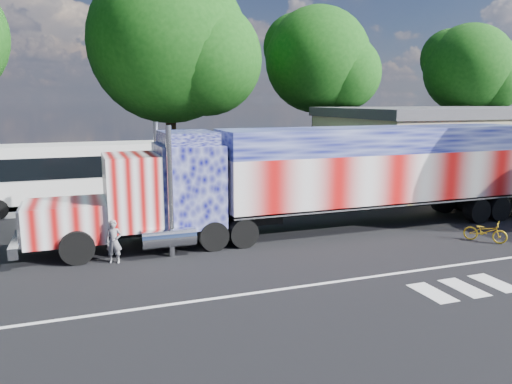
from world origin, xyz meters
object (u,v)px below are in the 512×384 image
object	(u,v)px
coach_bus	(91,175)
tree_n_mid	(171,44)
semi_truck	(324,175)
bicycle	(485,231)
tree_ne_a	(320,61)
tree_far_ne	(470,70)
woman	(114,242)

from	to	relation	value
coach_bus	tree_n_mid	bearing A→B (deg)	48.58
semi_truck	bicycle	xyz separation A→B (m)	(5.39, -3.88, -2.05)
semi_truck	tree_ne_a	bearing A→B (deg)	63.96
coach_bus	tree_far_ne	xyz separation A→B (m)	(30.67, 6.43, 6.40)
bicycle	tree_n_mid	bearing A→B (deg)	77.57
woman	tree_far_ne	world-z (taller)	tree_far_ne
woman	bicycle	distance (m)	14.61
tree_ne_a	bicycle	bearing A→B (deg)	-97.05
woman	tree_n_mid	xyz separation A→B (m)	(5.32, 16.42, 8.56)
bicycle	tree_far_ne	distance (m)	25.79
coach_bus	bicycle	bearing A→B (deg)	-39.88
coach_bus	woman	xyz separation A→B (m)	(0.37, -9.96, -1.01)
semi_truck	woman	distance (m)	9.31
semi_truck	tree_n_mid	size ratio (longest dim) A/B	1.55
tree_far_ne	woman	bearing A→B (deg)	-151.58
tree_far_ne	tree_ne_a	xyz separation A→B (m)	(-13.41, 1.18, 0.46)
bicycle	tree_far_ne	xyz separation A→B (m)	(15.88, 18.78, 7.74)
woman	tree_ne_a	bearing A→B (deg)	65.36
semi_truck	tree_far_ne	size ratio (longest dim) A/B	1.90
tree_n_mid	tree_far_ne	world-z (taller)	tree_n_mid
semi_truck	bicycle	bearing A→B (deg)	-35.79
coach_bus	tree_ne_a	world-z (taller)	tree_ne_a
coach_bus	tree_ne_a	size ratio (longest dim) A/B	0.93
bicycle	tree_n_mid	world-z (taller)	tree_n_mid
semi_truck	tree_far_ne	world-z (taller)	tree_far_ne
woman	coach_bus	bearing A→B (deg)	111.35
bicycle	tree_n_mid	distance (m)	22.70
semi_truck	tree_ne_a	size ratio (longest dim) A/B	1.78
semi_truck	tree_ne_a	xyz separation A→B (m)	(7.85, 16.08, 6.16)
coach_bus	tree_ne_a	bearing A→B (deg)	23.80
bicycle	tree_ne_a	distance (m)	21.72
coach_bus	tree_n_mid	distance (m)	11.45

